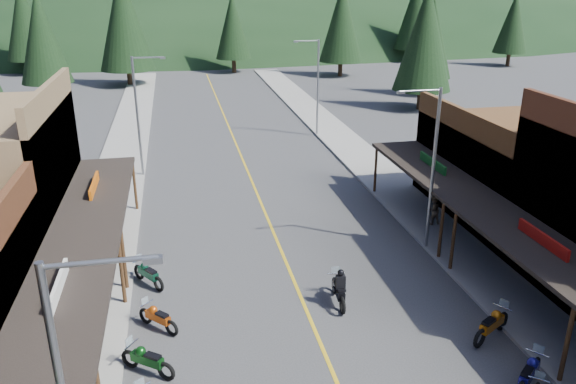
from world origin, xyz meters
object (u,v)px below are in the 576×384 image
streetlight_3 (316,83)px  shop_east_3 (516,171)px  pine_10 (42,37)px  pedestrian_east_b (433,210)px  pine_11 (425,37)px  pine_2 (124,19)px  pine_4 (342,21)px  pine_3 (233,26)px  streetlight_2 (431,163)px  pine_1 (24,21)px  bike_west_10 (148,273)px  streetlight_1 (139,112)px  pine_6 (513,22)px  pine_9 (431,38)px  bike_east_7 (529,373)px  bike_west_9 (158,317)px  rider_on_bike (339,289)px  bike_east_8 (492,323)px  bike_west_8 (147,359)px  pine_5 (417,10)px

streetlight_3 → shop_east_3: bearing=-70.0°
pine_10 → shop_east_3: bearing=-50.6°
pedestrian_east_b → pine_11: bearing=-119.2°
pine_2 → pine_4: bearing=4.1°
pine_3 → streetlight_2: bearing=-87.1°
pine_1 → pedestrian_east_b: 68.19m
streetlight_3 → bike_west_10: bearing=-120.0°
streetlight_1 → streetlight_2: (13.90, -14.00, 0.00)m
pine_6 → pine_1: bearing=175.1°
shop_east_3 → pine_1: pine_1 is taller
pine_4 → pedestrian_east_b: size_ratio=7.73×
pine_1 → pine_9: 54.13m
bike_east_7 → pine_6: bearing=109.6°
pine_9 → bike_west_10: (-30.29, -37.95, -5.78)m
streetlight_1 → pine_2: bearing=94.8°
bike_west_9 → streetlight_3: bearing=20.4°
pine_1 → rider_on_bike: (25.42, -66.01, -6.56)m
pine_6 → bike_east_8: (-39.72, -63.46, -5.83)m
bike_west_8 → shop_east_3: bearing=-25.8°
pine_9 → streetlight_1: bearing=-143.4°
pine_5 → bike_east_8: (-27.72, -71.46, -7.34)m
bike_east_8 → bike_west_10: bearing=-148.4°
bike_west_8 → bike_west_9: 2.59m
pine_2 → pine_9: bearing=-20.9°
pine_9 → pine_6: bearing=40.8°
pine_5 → bike_west_9: (-39.83, -68.43, -7.42)m
streetlight_2 → pine_4: (11.05, 52.00, 2.78)m
pine_6 → bike_east_8: pine_6 is taller
streetlight_1 → pine_10: (-11.05, 28.00, 2.32)m
shop_east_3 → pine_4: 49.11m
shop_east_3 → pine_11: 27.81m
pine_3 → pine_10: 27.20m
pine_6 → bike_west_10: pine_6 is taller
streetlight_2 → pine_4: 53.23m
streetlight_2 → pine_6: pine_6 is taller
streetlight_1 → pine_5: 64.73m
bike_east_8 → pedestrian_east_b: bearing=136.1°
streetlight_2 → pine_5: (27.05, 64.00, 3.53)m
streetlight_1 → bike_west_8: streetlight_1 is taller
pine_3 → shop_east_3: bearing=-79.9°
streetlight_3 → pine_11: (13.05, 8.00, 2.73)m
pine_11 → pine_10: bearing=162.5°
pine_2 → pine_11: size_ratio=1.13×
pine_3 → bike_east_7: bearing=-88.3°
streetlight_2 → pine_2: (-16.95, 50.00, 3.53)m
streetlight_2 → rider_on_bike: bearing=-144.1°
bike_east_7 → pedestrian_east_b: pedestrian_east_b is taller
streetlight_3 → bike_west_8: (-13.10, -29.00, -3.85)m
pine_6 → pine_11: size_ratio=0.89×
shop_east_3 → pine_6: pine_6 is taller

